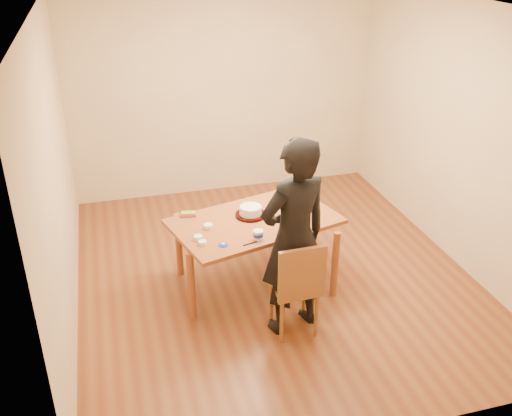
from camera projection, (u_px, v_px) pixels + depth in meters
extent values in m
cube|color=brown|center=(273.00, 273.00, 6.06)|extent=(4.00, 4.50, 0.00)
cube|color=silver|center=(277.00, 6.00, 4.84)|extent=(4.00, 4.50, 0.00)
cube|color=tan|center=(224.00, 93.00, 7.39)|extent=(4.00, 0.00, 2.70)
cube|color=tan|center=(56.00, 176.00, 4.98)|extent=(0.00, 4.50, 2.70)
cube|color=tan|center=(458.00, 135.00, 5.93)|extent=(0.00, 4.50, 2.70)
cube|color=brown|center=(255.00, 221.00, 5.55)|extent=(1.76, 1.31, 0.04)
cube|color=brown|center=(294.00, 287.00, 5.04)|extent=(0.39, 0.39, 0.04)
cylinder|color=red|center=(251.00, 215.00, 5.60)|extent=(0.30, 0.30, 0.02)
cylinder|color=white|center=(251.00, 211.00, 5.58)|extent=(0.22, 0.22, 0.07)
ellipsoid|color=white|center=(251.00, 206.00, 5.56)|extent=(0.22, 0.22, 0.03)
cylinder|color=white|center=(258.00, 235.00, 5.19)|extent=(0.09, 0.09, 0.08)
cylinder|color=#182EA0|center=(223.00, 245.00, 5.10)|extent=(0.09, 0.09, 0.01)
ellipsoid|color=white|center=(223.00, 244.00, 5.09)|extent=(0.04, 0.04, 0.02)
cylinder|color=white|center=(202.00, 243.00, 5.10)|extent=(0.07, 0.07, 0.04)
cylinder|color=white|center=(208.00, 226.00, 5.37)|extent=(0.09, 0.09, 0.04)
cylinder|color=white|center=(198.00, 238.00, 5.18)|extent=(0.08, 0.08, 0.04)
cube|color=#DC336F|center=(189.00, 215.00, 5.60)|extent=(0.15, 0.08, 0.02)
cube|color=#29971B|center=(188.00, 213.00, 5.59)|extent=(0.15, 0.09, 0.02)
cube|color=black|center=(250.00, 243.00, 5.12)|extent=(0.14, 0.05, 0.01)
imported|color=black|center=(294.00, 239.00, 4.87)|extent=(0.77, 0.61, 1.84)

